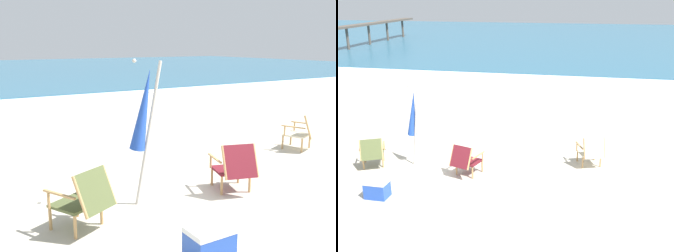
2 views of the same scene
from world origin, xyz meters
TOP-DOWN VIEW (x-y plane):
  - ground_plane at (0.00, 0.00)m, footprint 80.00×80.00m
  - sea at (0.00, 33.13)m, footprint 80.00×40.00m
  - surf_band at (0.00, 12.83)m, footprint 80.00×1.10m
  - beach_chair_front_left at (0.23, 0.51)m, footprint 0.76×0.85m
  - beach_chair_back_right at (-2.21, 0.49)m, footprint 0.83×0.89m
  - beach_chair_far_center at (3.20, 1.68)m, footprint 0.77×0.82m
  - umbrella_furled_blue at (-1.19, 0.83)m, footprint 0.48×0.39m
  - cooler_box at (-1.33, -0.90)m, footprint 0.49×0.35m
  - pier_distant at (-15.36, 23.24)m, footprint 0.90×15.92m

SIDE VIEW (x-z plane):
  - ground_plane at x=0.00m, z-range 0.00..0.00m
  - surf_band at x=0.00m, z-range 0.00..0.06m
  - sea at x=0.00m, z-range 0.00..0.10m
  - cooler_box at x=-1.33m, z-range 0.00..0.40m
  - beach_chair_front_left at x=0.23m, z-range 0.03..0.83m
  - beach_chair_back_right at x=-2.21m, z-range 0.03..0.83m
  - beach_chair_far_center at x=3.20m, z-range 0.02..0.84m
  - umbrella_furled_blue at x=-1.19m, z-range 0.32..2.43m
  - pier_distant at x=-15.36m, z-range 0.74..2.64m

